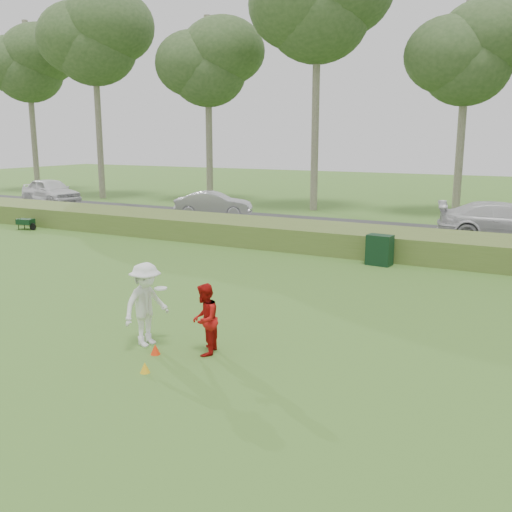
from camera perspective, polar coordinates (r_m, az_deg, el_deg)
The scene contains 17 objects.
ground at distance 12.18m, azimuth -8.87°, elevation -9.48°, with size 120.00×120.00×0.00m, color #3A6B23.
reed_strip at distance 22.50m, azimuth 9.49°, elevation 1.62°, with size 80.00×3.00×0.90m, color #4F692A.
park_road at distance 27.30m, azimuth 12.76°, elevation 2.40°, with size 80.00×6.00×0.06m, color #2D2D2D.
tree_0 at distance 49.45m, azimuth -21.82°, elevation 17.29°, with size 6.76×6.76×13.00m.
tree_1 at distance 43.01m, azimuth -15.90°, elevation 20.11°, with size 7.54×7.54×14.50m.
tree_2 at distance 39.34m, azimuth -4.83°, elevation 18.55°, with size 6.50×6.50×12.00m.
tree_3 at distance 35.27m, azimuth 6.19°, elevation 23.62°, with size 7.80×7.80×15.50m.
tree_4 at distance 34.17m, azimuth 20.33°, elevation 18.26°, with size 6.24×6.24×11.50m.
player_white at distance 12.38m, azimuth -10.93°, elevation -4.77°, with size 0.96×1.26×1.81m.
player_red at distance 11.75m, azimuth -5.15°, elevation -6.33°, with size 0.72×0.56×1.49m, color #B4110F.
cone_orange at distance 12.07m, azimuth -10.04°, elevation -9.17°, with size 0.20×0.20×0.22m, color #FC350D.
cone_yellow at distance 11.23m, azimuth -11.05°, elevation -10.89°, with size 0.19×0.19×0.21m, color yellow.
utility_cabinet at distance 20.23m, azimuth 12.26°, elevation 0.59°, with size 0.85×0.53×1.06m, color black.
wheelbarrow at distance 29.46m, azimuth -22.02°, elevation 3.18°, with size 1.07×0.60×0.52m.
car_left at distance 39.43m, azimuth -19.83°, elevation 6.11°, with size 1.96×4.88×1.66m, color white.
car_mid at distance 31.33m, azimuth -4.27°, elevation 5.18°, with size 1.45×4.16×1.37m, color #B7B6BB.
car_right at distance 26.28m, azimuth 23.70°, elevation 3.16°, with size 2.25×5.54×1.61m, color silver.
Camera 1 is at (6.83, -9.06, 4.42)m, focal length 40.00 mm.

